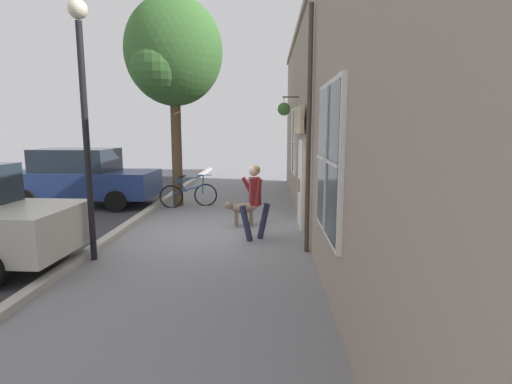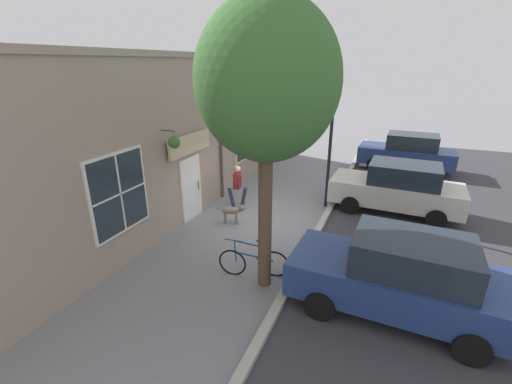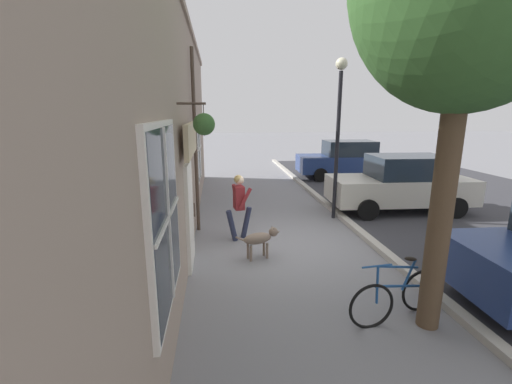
# 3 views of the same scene
# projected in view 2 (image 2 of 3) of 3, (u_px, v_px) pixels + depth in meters

# --- Properties ---
(ground_plane) EXTENTS (90.00, 90.00, 0.00)m
(ground_plane) POSITION_uv_depth(u_px,v_px,m) (260.00, 220.00, 11.43)
(ground_plane) COLOR gray
(curb_and_road) EXTENTS (10.10, 28.00, 0.12)m
(curb_and_road) POSITION_uv_depth(u_px,v_px,m) (458.00, 254.00, 9.32)
(curb_and_road) COLOR #B2ADA3
(curb_and_road) RESTS_ON ground_plane
(storefront_facade) EXTENTS (0.95, 18.00, 5.22)m
(storefront_facade) POSITION_uv_depth(u_px,v_px,m) (195.00, 137.00, 11.33)
(storefront_facade) COLOR gray
(storefront_facade) RESTS_ON ground_plane
(pedestrian_walking) EXTENTS (0.67, 0.55, 1.61)m
(pedestrian_walking) POSITION_uv_depth(u_px,v_px,m) (237.00, 183.00, 11.99)
(pedestrian_walking) COLOR #282D47
(pedestrian_walking) RESTS_ON ground_plane
(dog_on_leash) EXTENTS (1.00, 0.44, 0.67)m
(dog_on_leash) POSITION_uv_depth(u_px,v_px,m) (232.00, 211.00, 11.03)
(dog_on_leash) COLOR #7F6B5B
(dog_on_leash) RESTS_ON ground_plane
(street_tree_by_curb) EXTENTS (2.86, 2.60, 6.16)m
(street_tree_by_curb) POSITION_uv_depth(u_px,v_px,m) (270.00, 87.00, 6.61)
(street_tree_by_curb) COLOR brown
(street_tree_by_curb) RESTS_ON ground_plane
(leaning_bicycle) EXTENTS (1.69, 0.46, 1.01)m
(leaning_bicycle) POSITION_uv_depth(u_px,v_px,m) (253.00, 262.00, 8.33)
(leaning_bicycle) COLOR black
(leaning_bicycle) RESTS_ON ground_plane
(parked_car_nearest_curb) EXTENTS (4.37, 2.07, 1.75)m
(parked_car_nearest_curb) POSITION_uv_depth(u_px,v_px,m) (400.00, 276.00, 6.92)
(parked_car_nearest_curb) COLOR navy
(parked_car_nearest_curb) RESTS_ON ground_plane
(parked_car_mid_block) EXTENTS (4.37, 2.07, 1.75)m
(parked_car_mid_block) POSITION_uv_depth(u_px,v_px,m) (397.00, 188.00, 11.78)
(parked_car_mid_block) COLOR beige
(parked_car_mid_block) RESTS_ON ground_plane
(parked_car_far_end) EXTENTS (4.37, 2.07, 1.75)m
(parked_car_far_end) POSITION_uv_depth(u_px,v_px,m) (407.00, 152.00, 16.47)
(parked_car_far_end) COLOR navy
(parked_car_far_end) RESTS_ON ground_plane
(street_lamp) EXTENTS (0.32, 0.32, 4.47)m
(street_lamp) POSITION_uv_depth(u_px,v_px,m) (332.00, 125.00, 11.45)
(street_lamp) COLOR black
(street_lamp) RESTS_ON ground_plane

